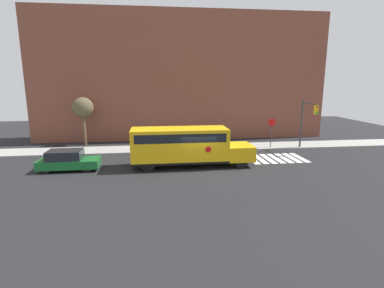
{
  "coord_description": "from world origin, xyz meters",
  "views": [
    {
      "loc": [
        -3.1,
        -21.38,
        6.42
      ],
      "look_at": [
        -0.3,
        1.1,
        1.62
      ],
      "focal_mm": 28.0,
      "sensor_mm": 36.0,
      "label": 1
    }
  ],
  "objects_px": {
    "traffic_light": "(307,118)",
    "school_bus": "(185,145)",
    "stop_sign": "(271,129)",
    "parked_car": "(68,160)",
    "tree_near_sidewalk": "(83,108)"
  },
  "relations": [
    {
      "from": "traffic_light",
      "to": "school_bus",
      "type": "bearing_deg",
      "value": -161.71
    },
    {
      "from": "school_bus",
      "to": "stop_sign",
      "type": "height_order",
      "value": "school_bus"
    },
    {
      "from": "school_bus",
      "to": "parked_car",
      "type": "relative_size",
      "value": 2.15
    },
    {
      "from": "parked_car",
      "to": "tree_near_sidewalk",
      "type": "bearing_deg",
      "value": 94.32
    },
    {
      "from": "stop_sign",
      "to": "tree_near_sidewalk",
      "type": "distance_m",
      "value": 18.52
    },
    {
      "from": "parked_car",
      "to": "school_bus",
      "type": "bearing_deg",
      "value": -0.37
    },
    {
      "from": "traffic_light",
      "to": "tree_near_sidewalk",
      "type": "relative_size",
      "value": 0.97
    },
    {
      "from": "school_bus",
      "to": "stop_sign",
      "type": "distance_m",
      "value": 10.11
    },
    {
      "from": "school_bus",
      "to": "parked_car",
      "type": "bearing_deg",
      "value": 179.63
    },
    {
      "from": "school_bus",
      "to": "tree_near_sidewalk",
      "type": "height_order",
      "value": "tree_near_sidewalk"
    },
    {
      "from": "school_bus",
      "to": "parked_car",
      "type": "height_order",
      "value": "school_bus"
    },
    {
      "from": "tree_near_sidewalk",
      "to": "school_bus",
      "type": "bearing_deg",
      "value": -43.51
    },
    {
      "from": "parked_car",
      "to": "tree_near_sidewalk",
      "type": "xyz_separation_m",
      "value": [
        -0.66,
        8.73,
        3.03
      ]
    },
    {
      "from": "stop_sign",
      "to": "tree_near_sidewalk",
      "type": "relative_size",
      "value": 0.6
    },
    {
      "from": "traffic_light",
      "to": "tree_near_sidewalk",
      "type": "height_order",
      "value": "tree_near_sidewalk"
    }
  ]
}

